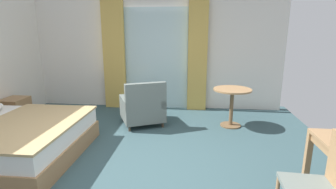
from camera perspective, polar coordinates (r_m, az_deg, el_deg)
ground at (r=3.54m, az=-10.69°, el=-17.33°), size 6.19×6.68×0.10m
wall_back at (r=6.06m, az=-2.93°, el=9.38°), size 5.79×0.12×2.60m
balcony_glass_door at (r=5.99m, az=-2.70°, el=7.84°), size 1.46×0.02×2.29m
curtain_panel_left at (r=6.10m, az=-11.82°, el=8.42°), size 0.50×0.10×2.45m
curtain_panel_right at (r=5.81m, az=6.56°, el=8.37°), size 0.43×0.10×2.45m
bed at (r=4.38m, az=-32.22°, el=-8.22°), size 1.99×1.87×1.00m
nightstand at (r=5.87m, az=-30.64°, el=-3.11°), size 0.40×0.49×0.50m
desk_chair at (r=2.66m, az=30.98°, el=-16.30°), size 0.48×0.46×0.93m
armchair_by_window at (r=4.97m, az=-5.59°, el=-2.99°), size 1.00×1.01×0.87m
round_cafe_table at (r=4.97m, az=13.97°, el=-0.87°), size 0.70×0.70×0.73m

